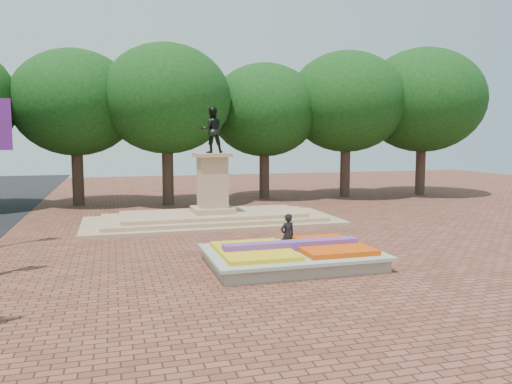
% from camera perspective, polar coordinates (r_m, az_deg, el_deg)
% --- Properties ---
extents(ground, '(90.00, 90.00, 0.00)m').
position_cam_1_polar(ground, '(20.37, -0.55, -7.20)').
color(ground, brown).
rests_on(ground, ground).
extents(flower_bed, '(6.30, 4.30, 0.91)m').
position_cam_1_polar(flower_bed, '(18.74, 4.17, -7.20)').
color(flower_bed, gray).
rests_on(flower_bed, ground).
extents(monument, '(14.00, 6.00, 6.40)m').
position_cam_1_polar(monument, '(27.87, -4.99, -1.76)').
color(monument, tan).
rests_on(monument, ground).
extents(tree_row_back, '(44.80, 8.80, 10.43)m').
position_cam_1_polar(tree_row_back, '(37.93, -4.54, 9.09)').
color(tree_row_back, '#34241C').
rests_on(tree_row_back, ground).
extents(pedestrian, '(0.72, 0.56, 1.76)m').
position_cam_1_polar(pedestrian, '(19.78, 3.61, -5.01)').
color(pedestrian, black).
rests_on(pedestrian, ground).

